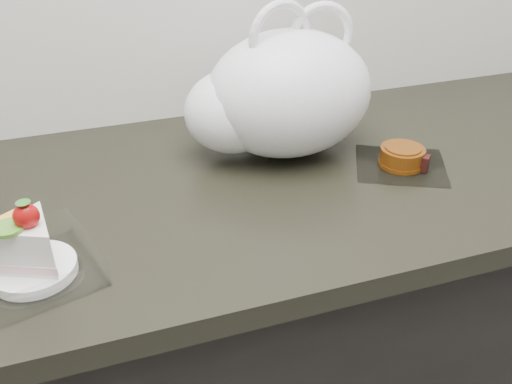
% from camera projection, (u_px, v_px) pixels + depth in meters
% --- Properties ---
extents(counter, '(2.04, 0.64, 0.90)m').
position_uv_depth(counter, '(211.00, 365.00, 1.23)').
color(counter, black).
rests_on(counter, ground).
extents(cake_tray, '(0.20, 0.20, 0.12)m').
position_uv_depth(cake_tray, '(31.00, 257.00, 0.77)').
color(cake_tray, white).
rests_on(cake_tray, counter).
extents(mooncake_wrap, '(0.21, 0.21, 0.04)m').
position_uv_depth(mooncake_wrap, '(402.00, 158.00, 1.05)').
color(mooncake_wrap, white).
rests_on(mooncake_wrap, counter).
extents(plastic_bag, '(0.37, 0.27, 0.29)m').
position_uv_depth(plastic_bag, '(278.00, 96.00, 1.05)').
color(plastic_bag, white).
rests_on(plastic_bag, counter).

